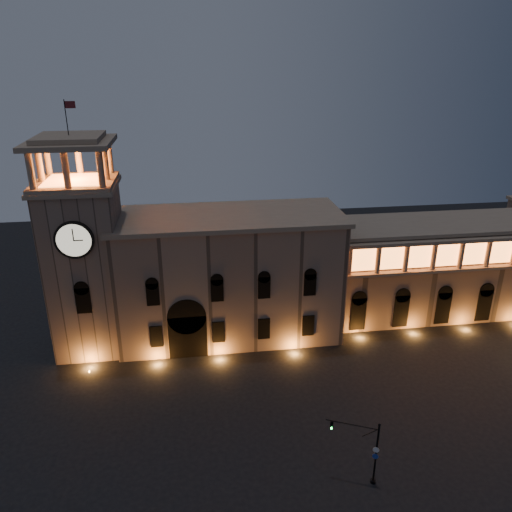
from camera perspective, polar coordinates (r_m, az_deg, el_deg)
The scene contains 5 objects.
ground at distance 55.58m, azimuth 1.42°, elevation -19.84°, with size 160.00×160.00×0.00m, color black.
government_building at distance 69.03m, azimuth -3.19°, elevation -2.27°, with size 30.80×12.80×17.60m.
clock_tower at distance 67.85m, azimuth -18.87°, elevation -0.49°, with size 9.80×9.80×32.40m.
colonnade_wing at distance 81.27m, azimuth 21.38°, elevation -1.09°, with size 40.60×11.50×14.50m.
traffic_light at distance 49.80m, azimuth 12.56°, elevation -20.86°, with size 4.59×2.29×6.85m.
Camera 1 is at (-7.09, -40.86, 37.00)m, focal length 35.00 mm.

